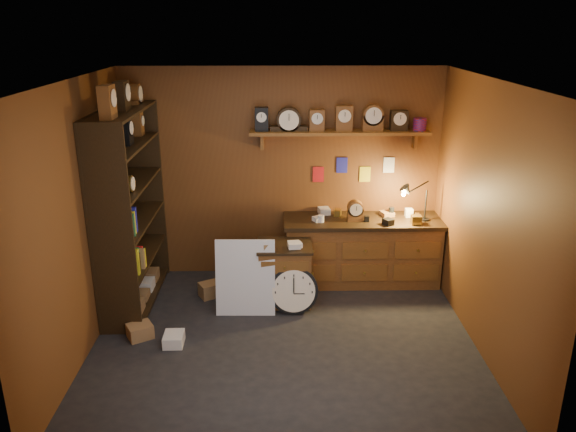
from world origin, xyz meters
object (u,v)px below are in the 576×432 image
at_px(shelving_unit, 126,202).
at_px(big_round_clock, 294,291).
at_px(low_cabinet, 285,271).
at_px(workbench, 362,247).

relative_size(shelving_unit, big_round_clock, 4.58).
xyz_separation_m(shelving_unit, big_round_clock, (1.91, -0.33, -0.98)).
distance_m(shelving_unit, low_cabinet, 2.00).
xyz_separation_m(shelving_unit, low_cabinet, (1.81, -0.05, -0.85)).
bearing_deg(shelving_unit, big_round_clock, -9.82).
bearing_deg(low_cabinet, big_round_clock, -70.59).
distance_m(low_cabinet, big_round_clock, 0.32).
bearing_deg(shelving_unit, workbench, 10.00).
bearing_deg(low_cabinet, workbench, 28.36).
height_order(shelving_unit, big_round_clock, shelving_unit).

